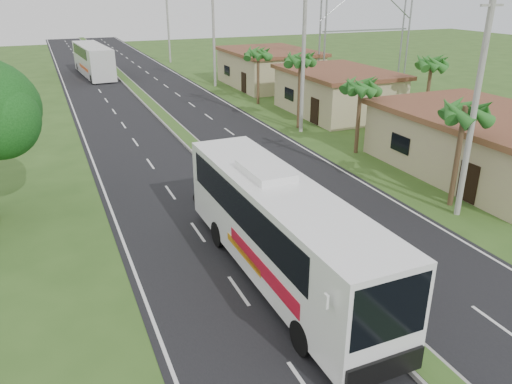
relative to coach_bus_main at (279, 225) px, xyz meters
name	(u,v)px	position (x,y,z in m)	size (l,w,h in m)	color
ground	(324,271)	(1.80, -0.27, -2.21)	(180.00, 180.00, 0.00)	#33531E
road_asphalt	(184,137)	(1.80, 19.73, -2.20)	(14.00, 160.00, 0.02)	black
median_strip	(184,135)	(1.80, 19.73, -2.11)	(1.20, 160.00, 0.18)	gray
lane_edge_left	(88,148)	(-4.90, 19.73, -2.21)	(0.12, 160.00, 0.01)	silver
lane_edge_right	(268,127)	(8.50, 19.73, -2.21)	(0.12, 160.00, 0.01)	silver
shop_near	(484,143)	(15.80, 5.73, -0.43)	(8.60, 12.60, 3.52)	tan
shop_mid	(337,92)	(15.80, 21.73, -0.35)	(7.60, 10.60, 3.67)	tan
shop_far	(269,68)	(15.80, 35.73, -0.28)	(8.60, 11.60, 3.82)	tan
palm_verge_a	(465,111)	(10.80, 2.73, 2.53)	(2.40, 2.40, 5.45)	#473321
palm_verge_b	(361,86)	(11.20, 11.73, 2.15)	(2.40, 2.40, 5.05)	#473321
palm_verge_c	(300,60)	(10.60, 18.73, 2.91)	(2.40, 2.40, 5.85)	#473321
palm_verge_d	(258,53)	(11.10, 27.73, 2.34)	(2.40, 2.40, 5.25)	#473321
palm_behind_shop	(432,63)	(19.30, 14.73, 2.72)	(2.40, 2.40, 5.65)	#473321
utility_pole_a	(477,96)	(10.30, 1.73, 3.46)	(1.60, 0.28, 11.00)	gray
utility_pole_b	(303,45)	(10.27, 17.73, 4.05)	(3.20, 0.28, 12.00)	gray
utility_pole_c	(214,32)	(10.30, 37.73, 3.46)	(1.60, 0.28, 11.00)	gray
utility_pole_d	(168,22)	(10.30, 57.73, 3.21)	(1.60, 0.28, 10.50)	gray
billboard_lattice	(366,22)	(23.80, 29.73, 4.62)	(10.18, 1.18, 12.07)	gray
coach_bus_main	(279,225)	(0.00, 0.00, 0.00)	(2.80, 12.46, 4.02)	white
coach_bus_far	(93,59)	(-1.04, 49.72, -0.15)	(3.54, 12.62, 3.63)	silver
motorcyclist	(207,185)	(-0.20, 7.95, -1.33)	(1.74, 0.82, 2.36)	black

